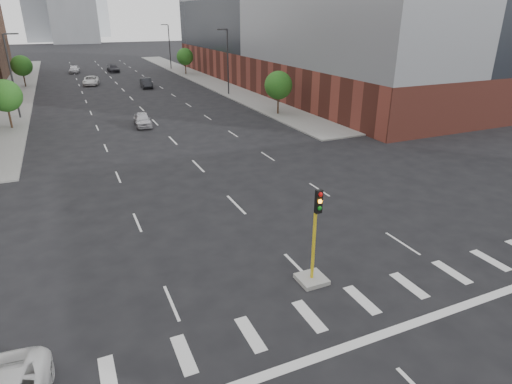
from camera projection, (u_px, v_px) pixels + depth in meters
sidewalk_left_far at (19, 88)px, 67.92m from camera, size 5.00×92.00×0.15m
sidewalk_right_far at (200, 78)px, 79.23m from camera, size 5.00×92.00×0.15m
building_right_main at (309, 14)px, 68.72m from camera, size 24.00×70.00×22.00m
median_traffic_signal at (313, 262)px, 18.39m from camera, size 1.20×1.20×4.40m
streetlight_right_a at (227, 59)px, 60.72m from camera, size 1.60×0.22×9.07m
streetlight_right_b at (169, 45)px, 90.24m from camera, size 1.60×0.22×9.07m
streetlight_left at (12, 73)px, 46.39m from camera, size 1.60×0.22×9.07m
tree_left_near at (5, 96)px, 42.57m from camera, size 3.20×3.20×4.85m
tree_left_far at (22, 66)px, 67.87m from camera, size 3.20×3.20×4.85m
tree_right_near at (278, 85)px, 48.92m from camera, size 3.20×3.20×4.85m
tree_right_far at (185, 57)px, 82.65m from camera, size 3.20×3.20×4.85m
car_near_left at (143, 120)px, 44.75m from camera, size 1.96×4.24×1.41m
car_mid_right at (146, 83)px, 68.52m from camera, size 1.77×4.57×1.48m
car_far_left at (91, 81)px, 71.37m from camera, size 3.07×5.42×1.43m
car_deep_right at (113, 69)px, 87.43m from camera, size 2.25×4.92×1.39m
car_distant at (74, 69)px, 85.95m from camera, size 2.50×4.75×1.54m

